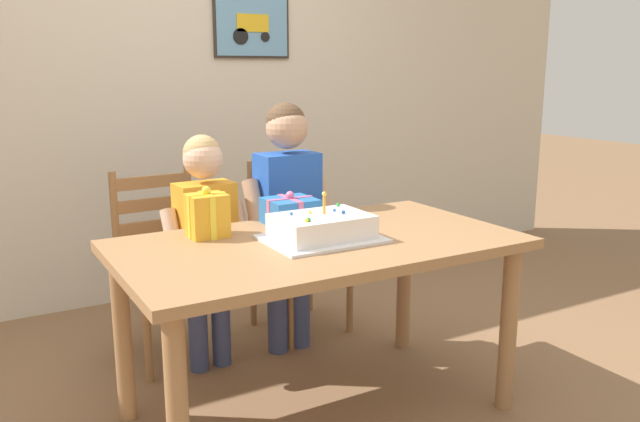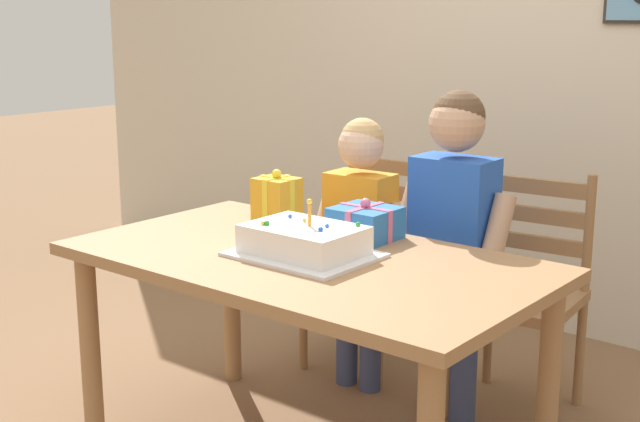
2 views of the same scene
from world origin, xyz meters
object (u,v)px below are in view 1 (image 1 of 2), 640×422
at_px(chair_left, 166,264).
at_px(gift_box_beside_cake, 290,211).
at_px(child_younger, 206,230).
at_px(child_older, 288,204).
at_px(dining_table, 319,263).
at_px(gift_box_red_large, 207,215).
at_px(birthday_cake, 322,228).
at_px(chair_right, 296,244).

bearing_deg(chair_left, gift_box_beside_cake, -56.04).
bearing_deg(chair_left, child_younger, -63.57).
xyz_separation_m(chair_left, child_older, (0.54, -0.25, 0.29)).
relative_size(dining_table, gift_box_red_large, 7.50).
height_order(dining_table, child_older, child_older).
xyz_separation_m(birthday_cake, chair_left, (-0.37, 0.88, -0.32)).
height_order(dining_table, child_younger, child_younger).
relative_size(dining_table, chair_left, 1.69).
height_order(birthday_cake, child_younger, child_younger).
bearing_deg(chair_left, dining_table, -67.28).
bearing_deg(child_older, gift_box_red_large, -146.59).
bearing_deg(dining_table, gift_box_beside_cake, 85.05).
relative_size(gift_box_red_large, child_older, 0.17).
xyz_separation_m(dining_table, chair_right, (0.35, 0.86, -0.18)).
relative_size(gift_box_red_large, chair_right, 0.23).
bearing_deg(child_younger, birthday_cake, -68.84).
height_order(gift_box_red_large, child_older, child_older).
distance_m(dining_table, gift_box_red_large, 0.48).
xyz_separation_m(gift_box_beside_cake, chair_right, (0.33, 0.57, -0.33)).
xyz_separation_m(birthday_cake, chair_right, (0.35, 0.88, -0.32)).
bearing_deg(child_older, birthday_cake, -105.53).
distance_m(dining_table, birthday_cake, 0.15).
distance_m(chair_left, child_younger, 0.34).
relative_size(birthday_cake, chair_right, 0.48).
xyz_separation_m(birthday_cake, gift_box_red_large, (-0.36, 0.28, 0.04)).
bearing_deg(gift_box_beside_cake, dining_table, -94.95).
bearing_deg(birthday_cake, chair_right, 68.35).
height_order(dining_table, birthday_cake, birthday_cake).
xyz_separation_m(gift_box_red_large, gift_box_beside_cake, (0.38, 0.03, -0.03)).
xyz_separation_m(gift_box_red_large, child_younger, (0.12, 0.36, -0.15)).
xyz_separation_m(chair_right, child_younger, (-0.59, -0.25, 0.21)).
xyz_separation_m(child_older, child_younger, (-0.42, 0.00, -0.08)).
height_order(gift_box_red_large, gift_box_beside_cake, gift_box_red_large).
bearing_deg(chair_right, birthday_cake, -111.65).
relative_size(chair_left, child_older, 0.74).
bearing_deg(chair_left, chair_right, -0.01).
xyz_separation_m(gift_box_red_large, chair_right, (0.71, 0.60, -0.36)).
relative_size(gift_box_beside_cake, chair_right, 0.23).
distance_m(birthday_cake, chair_left, 1.01).
xyz_separation_m(chair_left, child_younger, (0.12, -0.25, 0.21)).
distance_m(birthday_cake, gift_box_red_large, 0.46).
height_order(chair_right, child_older, child_older).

